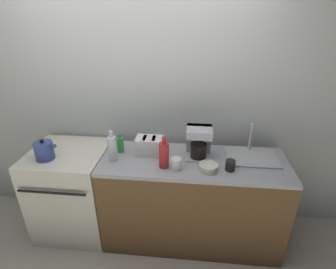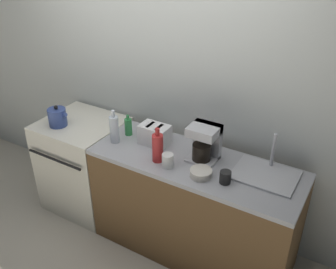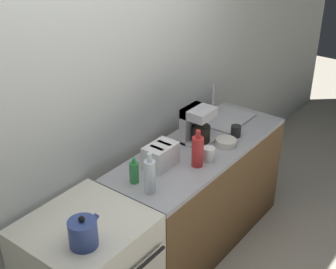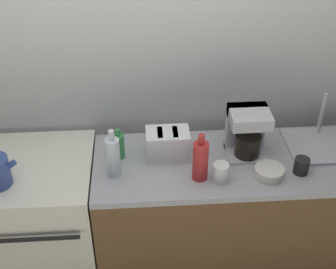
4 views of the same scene
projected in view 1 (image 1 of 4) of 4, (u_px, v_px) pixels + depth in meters
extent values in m
plane|color=beige|center=(127.00, 255.00, 2.50)|extent=(12.00, 12.00, 0.00)
cube|color=silver|center=(136.00, 101.00, 2.58)|extent=(8.00, 0.05, 2.60)
cube|color=silver|center=(74.00, 191.00, 2.65)|extent=(0.71, 0.67, 0.91)
cube|color=black|center=(67.00, 153.00, 2.46)|extent=(0.69, 0.65, 0.02)
cylinder|color=black|center=(43.00, 159.00, 2.35)|extent=(0.21, 0.21, 0.01)
cylinder|color=black|center=(77.00, 161.00, 2.32)|extent=(0.21, 0.21, 0.01)
cylinder|color=black|center=(57.00, 144.00, 2.60)|extent=(0.21, 0.21, 0.01)
cylinder|color=black|center=(89.00, 146.00, 2.57)|extent=(0.21, 0.21, 0.01)
cylinder|color=black|center=(51.00, 193.00, 2.22)|extent=(0.60, 0.02, 0.02)
cube|color=brown|center=(192.00, 202.00, 2.53)|extent=(1.66, 0.61, 0.87)
cube|color=#A3A3A8|center=(194.00, 162.00, 2.33)|extent=(1.66, 0.61, 0.04)
cylinder|color=#33478C|center=(44.00, 151.00, 2.31)|extent=(0.16, 0.16, 0.16)
sphere|color=black|center=(42.00, 141.00, 2.27)|extent=(0.04, 0.04, 0.04)
cylinder|color=#33478C|center=(52.00, 148.00, 2.29)|extent=(0.09, 0.03, 0.08)
cube|color=white|center=(149.00, 146.00, 2.39)|extent=(0.24, 0.16, 0.16)
cube|color=black|center=(144.00, 138.00, 2.36)|extent=(0.03, 0.11, 0.01)
cube|color=black|center=(154.00, 138.00, 2.35)|extent=(0.03, 0.11, 0.01)
cube|color=#B7B7BC|center=(198.00, 156.00, 2.36)|extent=(0.22, 0.20, 0.02)
cube|color=#B7B7BC|center=(199.00, 139.00, 2.37)|extent=(0.22, 0.06, 0.29)
cube|color=#B7B7BC|center=(199.00, 132.00, 2.26)|extent=(0.22, 0.20, 0.07)
cylinder|color=black|center=(198.00, 150.00, 2.31)|extent=(0.14, 0.14, 0.13)
cube|color=#B7B7BC|center=(251.00, 157.00, 2.35)|extent=(0.45, 0.35, 0.01)
cylinder|color=silver|center=(251.00, 137.00, 2.41)|extent=(0.02, 0.02, 0.28)
cylinder|color=#B72828|center=(164.00, 155.00, 2.18)|extent=(0.08, 0.08, 0.22)
cylinder|color=#B72828|center=(164.00, 140.00, 2.11)|extent=(0.03, 0.03, 0.06)
cylinder|color=#338C47|center=(120.00, 145.00, 2.42)|extent=(0.06, 0.06, 0.15)
cylinder|color=#338C47|center=(120.00, 136.00, 2.38)|extent=(0.03, 0.03, 0.04)
cylinder|color=silver|center=(113.00, 149.00, 2.27)|extent=(0.07, 0.07, 0.23)
cylinder|color=silver|center=(111.00, 134.00, 2.21)|extent=(0.03, 0.03, 0.06)
cylinder|color=black|center=(230.00, 165.00, 2.16)|extent=(0.08, 0.08, 0.09)
cylinder|color=white|center=(176.00, 164.00, 2.16)|extent=(0.09, 0.09, 0.11)
cylinder|color=beige|center=(208.00, 167.00, 2.17)|extent=(0.16, 0.16, 0.05)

